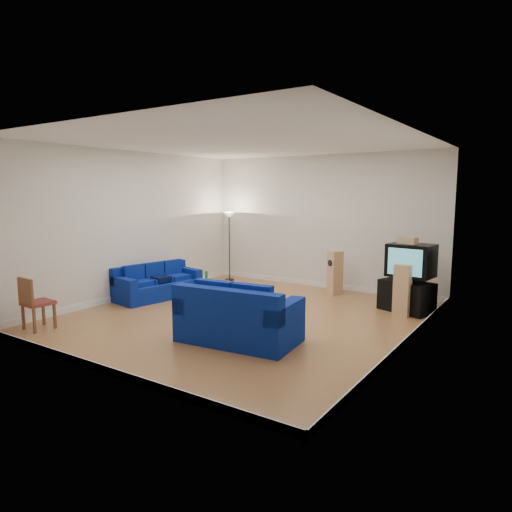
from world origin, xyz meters
The scene contains 16 objects.
room centered at (0.00, 0.00, 1.54)m, with size 6.01×6.51×3.21m.
sofa_three_seat centered at (-2.50, 0.20, 0.27)m, with size 1.11×1.99×0.73m.
sofa_loveseat centered at (0.76, -1.28, 0.34)m, with size 1.91×1.20×0.91m.
coffee_table centered at (-1.09, 0.49, 0.32)m, with size 1.11×0.73×0.37m.
bottle centered at (-1.37, 0.56, 0.51)m, with size 0.06×0.06×0.28m, color #197233.
tissue_box centered at (-1.13, 0.39, 0.41)m, with size 0.20×0.11×0.08m, color green.
red_canister centered at (-0.83, 0.58, 0.44)m, with size 0.09×0.09×0.13m, color red.
remote centered at (-0.78, 0.38, 0.38)m, with size 0.15×0.05×0.02m, color black.
tv_stand centered at (2.43, 2.04, 0.30)m, with size 0.98×0.55×0.60m, color black.
av_receiver centered at (2.41, 2.08, 0.65)m, with size 0.41×0.33×0.10m, color black.
television centered at (2.48, 2.06, 1.01)m, with size 0.88×0.70×0.63m.
centre_speaker centered at (2.40, 2.04, 1.40)m, with size 0.38×0.15×0.13m, color tan.
speaker_left centered at (0.63, 2.70, 0.50)m, with size 0.33×0.36×0.99m.
speaker_right centered at (2.45, 1.67, 0.49)m, with size 0.31×0.24×0.98m.
floor_lamp centered at (-2.37, 2.70, 1.48)m, with size 0.31×0.31×1.80m.
dining_chair centered at (-2.45, -2.66, 0.51)m, with size 0.45×0.45×0.91m.
Camera 1 is at (4.80, -6.81, 2.32)m, focal length 32.00 mm.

